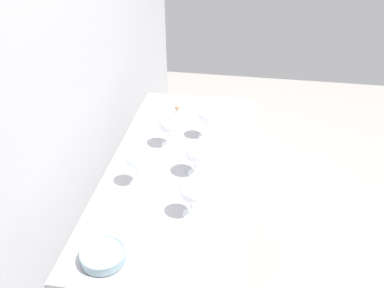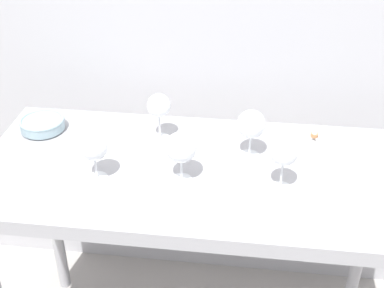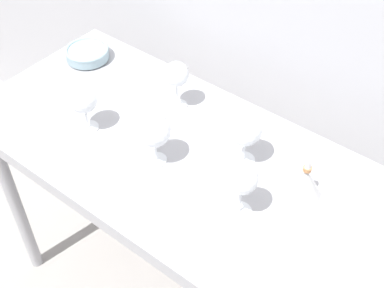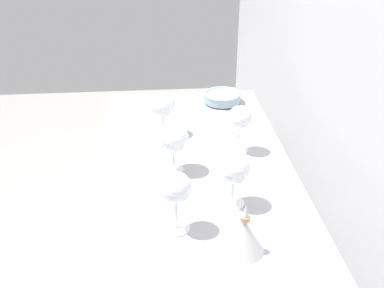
{
  "view_description": "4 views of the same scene",
  "coord_description": "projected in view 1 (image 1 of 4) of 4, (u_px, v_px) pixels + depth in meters",
  "views": [
    {
      "loc": [
        -1.52,
        -0.3,
        2.05
      ],
      "look_at": [
        0.05,
        -0.05,
        1.0
      ],
      "focal_mm": 40.08,
      "sensor_mm": 36.0,
      "label": 1
    },
    {
      "loc": [
        0.16,
        -1.39,
        1.87
      ],
      "look_at": [
        -0.01,
        -0.01,
        0.99
      ],
      "focal_mm": 49.57,
      "sensor_mm": 36.0,
      "label": 2
    },
    {
      "loc": [
        0.7,
        -0.85,
        2.02
      ],
      "look_at": [
        0.03,
        0.01,
        0.94
      ],
      "focal_mm": 48.57,
      "sensor_mm": 36.0,
      "label": 3
    },
    {
      "loc": [
        1.27,
        -0.13,
        1.7
      ],
      "look_at": [
        -0.02,
        -0.02,
        1.0
      ],
      "focal_mm": 43.61,
      "sensor_mm": 36.0,
      "label": 4
    }
  ],
  "objects": [
    {
      "name": "wine_glass_near_right",
      "position": [
        206.0,
        115.0,
        2.07
      ],
      "size": [
        0.08,
        0.08,
        0.18
      ],
      "color": "white",
      "rests_on": "steel_counter"
    },
    {
      "name": "tasting_bowl",
      "position": [
        103.0,
        255.0,
        1.47
      ],
      "size": [
        0.16,
        0.16,
        0.05
      ],
      "color": "#4C4C4C",
      "rests_on": "steel_counter"
    },
    {
      "name": "wine_glass_far_left",
      "position": [
        135.0,
        160.0,
        1.76
      ],
      "size": [
        0.08,
        0.08,
        0.17
      ],
      "color": "white",
      "rests_on": "steel_counter"
    },
    {
      "name": "decanter_funnel",
      "position": [
        177.0,
        116.0,
        2.22
      ],
      "size": [
        0.11,
        0.11,
        0.14
      ],
      "color": "silver",
      "rests_on": "steel_counter"
    },
    {
      "name": "wine_glass_near_center",
      "position": [
        195.0,
        152.0,
        1.83
      ],
      "size": [
        0.1,
        0.1,
        0.17
      ],
      "color": "white",
      "rests_on": "steel_counter"
    },
    {
      "name": "wine_glass_far_right",
      "position": [
        168.0,
        124.0,
        2.01
      ],
      "size": [
        0.09,
        0.09,
        0.17
      ],
      "color": "white",
      "rests_on": "steel_counter"
    },
    {
      "name": "steel_counter",
      "position": [
        181.0,
        185.0,
        1.99
      ],
      "size": [
        1.4,
        0.65,
        0.9
      ],
      "color": "#A2A2A7",
      "rests_on": "ground_plane"
    },
    {
      "name": "wine_glass_near_left",
      "position": [
        191.0,
        192.0,
        1.61
      ],
      "size": [
        0.09,
        0.09,
        0.16
      ],
      "color": "white",
      "rests_on": "steel_counter"
    },
    {
      "name": "tasting_sheet_upper",
      "position": [
        122.0,
        211.0,
        1.69
      ],
      "size": [
        0.16,
        0.21,
        0.0
      ],
      "primitive_type": "cube",
      "rotation": [
        0.0,
        0.0,
        -0.06
      ],
      "color": "white",
      "rests_on": "steel_counter"
    },
    {
      "name": "back_wall",
      "position": [
        62.0,
        79.0,
        1.77
      ],
      "size": [
        3.8,
        0.04,
        2.6
      ],
      "primitive_type": "cube",
      "color": "#B2B2B7",
      "rests_on": "ground_plane"
    }
  ]
}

